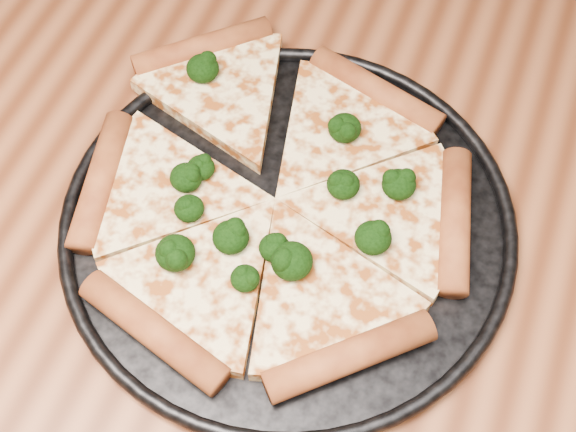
% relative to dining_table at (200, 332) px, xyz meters
% --- Properties ---
extents(dining_table, '(1.20, 0.90, 0.75)m').
position_rel_dining_table_xyz_m(dining_table, '(0.00, 0.00, 0.00)').
color(dining_table, brown).
rests_on(dining_table, ground).
extents(pizza_pan, '(0.38, 0.38, 0.02)m').
position_rel_dining_table_xyz_m(pizza_pan, '(0.05, 0.08, 0.10)').
color(pizza_pan, black).
rests_on(pizza_pan, dining_table).
extents(pizza, '(0.36, 0.37, 0.03)m').
position_rel_dining_table_xyz_m(pizza, '(0.03, 0.10, 0.11)').
color(pizza, '#FFE29C').
rests_on(pizza, pizza_pan).
extents(broccoli_florets, '(0.23, 0.22, 0.03)m').
position_rel_dining_table_xyz_m(broccoli_florets, '(0.04, 0.08, 0.12)').
color(broccoli_florets, black).
rests_on(broccoli_florets, pizza).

